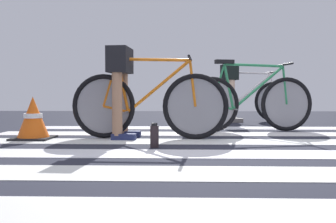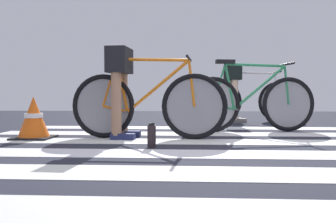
# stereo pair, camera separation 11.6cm
# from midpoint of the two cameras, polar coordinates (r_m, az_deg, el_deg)

# --- Properties ---
(ground) EXTENTS (18.00, 14.00, 0.02)m
(ground) POSITION_cam_midpoint_polar(r_m,az_deg,el_deg) (3.65, 9.41, -5.23)
(ground) COLOR #222430
(crosswalk_markings) EXTENTS (5.38, 4.24, 0.00)m
(crosswalk_markings) POSITION_cam_midpoint_polar(r_m,az_deg,el_deg) (3.43, 8.51, -5.53)
(crosswalk_markings) COLOR silver
(crosswalk_markings) RESTS_ON ground
(bicycle_1_of_3) EXTENTS (1.74, 0.52, 0.93)m
(bicycle_1_of_3) POSITION_cam_midpoint_polar(r_m,az_deg,el_deg) (4.02, -2.37, 1.19)
(bicycle_1_of_3) COLOR black
(bicycle_1_of_3) RESTS_ON ground
(cyclist_1_of_3) EXTENTS (0.34, 0.43, 1.00)m
(cyclist_1_of_3) POSITION_cam_midpoint_polar(r_m,az_deg,el_deg) (4.09, -6.68, 4.91)
(cyclist_1_of_3) COLOR #A87A5B
(cyclist_1_of_3) RESTS_ON ground
(bicycle_2_of_3) EXTENTS (1.72, 0.55, 0.93)m
(bicycle_2_of_3) POSITION_cam_midpoint_polar(r_m,az_deg,el_deg) (4.88, 13.45, 1.39)
(bicycle_2_of_3) COLOR black
(bicycle_2_of_3) RESTS_ON ground
(bicycle_3_of_3) EXTENTS (1.72, 0.54, 0.93)m
(bicycle_3_of_3) POSITION_cam_midpoint_polar(r_m,az_deg,el_deg) (6.64, 13.12, 1.73)
(bicycle_3_of_3) COLOR black
(bicycle_3_of_3) RESTS_ON ground
(cyclist_3_of_3) EXTENTS (0.37, 0.44, 1.02)m
(cyclist_3_of_3) POSITION_cam_midpoint_polar(r_m,az_deg,el_deg) (6.55, 10.57, 4.13)
(cyclist_3_of_3) COLOR beige
(cyclist_3_of_3) RESTS_ON ground
(water_bottle) EXTENTS (0.08, 0.08, 0.23)m
(water_bottle) POSITION_cam_midpoint_polar(r_m,az_deg,el_deg) (3.38, -1.59, -3.82)
(water_bottle) COLOR #2A2023
(water_bottle) RESTS_ON ground
(traffic_cone) EXTENTS (0.41, 0.41, 0.47)m
(traffic_cone) POSITION_cam_midpoint_polar(r_m,az_deg,el_deg) (4.28, -19.47, -1.08)
(traffic_cone) COLOR black
(traffic_cone) RESTS_ON ground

